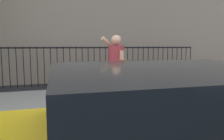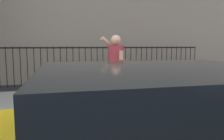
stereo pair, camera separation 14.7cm
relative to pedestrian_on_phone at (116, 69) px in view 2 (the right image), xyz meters
name	(u,v)px [view 2 (the right image)]	position (x,y,z in m)	size (l,w,h in m)	color
sidewalk	(82,108)	(-0.64, 0.92, -1.07)	(28.00, 4.40, 0.15)	#9E9B93
iron_fence	(70,61)	(-0.64, 4.62, -0.12)	(12.03, 0.04, 1.60)	black
pedestrian_on_phone	(116,69)	(0.00, 0.00, 0.00)	(0.52, 0.71, 1.71)	tan
street_bench	(180,75)	(2.79, 1.89, -0.49)	(1.60, 0.45, 0.95)	brown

